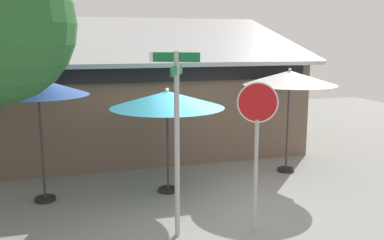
{
  "coord_description": "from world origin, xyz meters",
  "views": [
    {
      "loc": [
        -3.0,
        -8.25,
        3.43
      ],
      "look_at": [
        -0.18,
        1.2,
        1.6
      ],
      "focal_mm": 40.41,
      "sensor_mm": 36.0,
      "label": 1
    }
  ],
  "objects": [
    {
      "name": "patio_umbrella_royal_blue_left",
      "position": [
        -3.51,
        1.17,
        2.45
      ],
      "size": [
        2.08,
        2.08,
        2.72
      ],
      "color": "black",
      "rests_on": "ground"
    },
    {
      "name": "patio_umbrella_ivory_right",
      "position": [
        2.54,
        1.6,
        2.46
      ],
      "size": [
        2.4,
        2.4,
        2.73
      ],
      "color": "black",
      "rests_on": "ground"
    },
    {
      "name": "street_sign_post",
      "position": [
        -1.19,
        -1.27,
        1.96
      ],
      "size": [
        0.78,
        0.72,
        3.25
      ],
      "color": "#A8AAB2",
      "rests_on": "ground"
    },
    {
      "name": "ground_plane",
      "position": [
        0.0,
        0.0,
        -0.05
      ],
      "size": [
        28.0,
        28.0,
        0.1
      ],
      "primitive_type": "cube",
      "color": "gray"
    },
    {
      "name": "cafe_building",
      "position": [
        -0.61,
        5.22,
        1.56
      ],
      "size": [
        9.57,
        5.25,
        4.23
      ],
      "color": "#705B4C",
      "rests_on": "ground"
    },
    {
      "name": "stop_sign",
      "position": [
        0.19,
        -1.51,
        1.87
      ],
      "size": [
        0.66,
        0.3,
        2.73
      ],
      "color": "#A8AAB2",
      "rests_on": "ground"
    },
    {
      "name": "patio_umbrella_teal_center",
      "position": [
        -0.82,
        0.98,
        2.12
      ],
      "size": [
        2.55,
        2.55,
        2.39
      ],
      "color": "black",
      "rests_on": "ground"
    }
  ]
}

